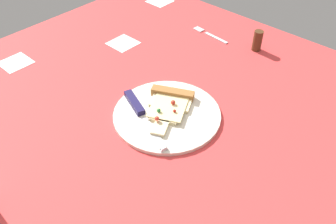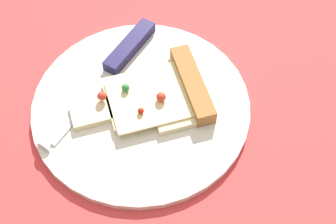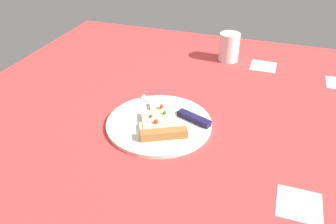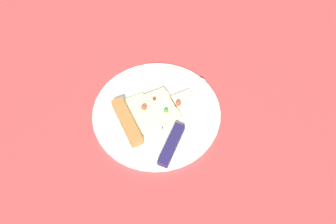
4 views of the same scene
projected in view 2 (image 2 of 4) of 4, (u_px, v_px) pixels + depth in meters
ground_plane at (114, 88)px, 65.14cm from camera, size 135.30×135.30×3.00cm
plate at (141, 106)px, 61.02cm from camera, size 28.72×28.72×1.03cm
pizza_slice at (160, 96)px, 60.33cm from camera, size 19.05×15.01×2.55cm
knife at (111, 68)px, 63.09cm from camera, size 10.68×23.12×2.45cm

